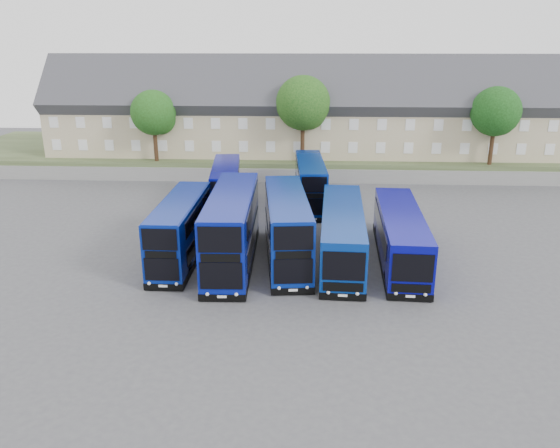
# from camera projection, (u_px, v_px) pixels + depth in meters

# --- Properties ---
(ground) EXTENTS (120.00, 120.00, 0.00)m
(ground) POSITION_uv_depth(u_px,v_px,m) (267.00, 272.00, 36.30)
(ground) COLOR #47474C
(ground) RESTS_ON ground
(retaining_wall) EXTENTS (70.00, 0.40, 1.50)m
(retaining_wall) POSITION_uv_depth(u_px,v_px,m) (283.00, 176.00, 58.76)
(retaining_wall) COLOR slate
(retaining_wall) RESTS_ON ground
(earth_bank) EXTENTS (80.00, 20.00, 2.00)m
(earth_bank) POSITION_uv_depth(u_px,v_px,m) (287.00, 155.00, 68.14)
(earth_bank) COLOR #3E4A29
(earth_bank) RESTS_ON ground
(terrace_row) EXTENTS (66.00, 10.40, 11.20)m
(terrace_row) POSITION_uv_depth(u_px,v_px,m) (338.00, 114.00, 62.27)
(terrace_row) COLOR tan
(terrace_row) RESTS_ON earth_bank
(dd_front_left) EXTENTS (2.49, 10.70, 4.25)m
(dd_front_left) POSITION_uv_depth(u_px,v_px,m) (181.00, 231.00, 37.78)
(dd_front_left) COLOR navy
(dd_front_left) RESTS_ON ground
(dd_front_mid) EXTENTS (3.14, 12.41, 4.91)m
(dd_front_mid) POSITION_uv_depth(u_px,v_px,m) (232.00, 230.00, 37.08)
(dd_front_mid) COLOR #07158A
(dd_front_mid) RESTS_ON ground
(dd_front_right) EXTENTS (3.85, 11.83, 4.62)m
(dd_front_right) POSITION_uv_depth(u_px,v_px,m) (287.00, 229.00, 37.61)
(dd_front_right) COLOR navy
(dd_front_right) RESTS_ON ground
(dd_rear_left) EXTENTS (3.38, 10.39, 4.06)m
(dd_rear_left) POSITION_uv_depth(u_px,v_px,m) (226.00, 188.00, 48.98)
(dd_rear_left) COLOR #070A81
(dd_rear_left) RESTS_ON ground
(dd_rear_right) EXTENTS (2.99, 10.66, 4.19)m
(dd_rear_right) POSITION_uv_depth(u_px,v_px,m) (310.00, 184.00, 50.10)
(dd_rear_right) COLOR navy
(dd_rear_right) RESTS_ON ground
(coach_east_a) EXTENTS (3.41, 13.46, 3.65)m
(coach_east_a) POSITION_uv_depth(u_px,v_px,m) (342.00, 235.00, 37.88)
(coach_east_a) COLOR navy
(coach_east_a) RESTS_ON ground
(coach_east_b) EXTENTS (3.34, 13.06, 3.54)m
(coach_east_b) POSITION_uv_depth(u_px,v_px,m) (400.00, 237.00, 37.60)
(coach_east_b) COLOR #07088C
(coach_east_b) RESTS_ON ground
(tree_west) EXTENTS (4.80, 4.80, 7.65)m
(tree_west) POSITION_uv_depth(u_px,v_px,m) (155.00, 114.00, 58.43)
(tree_west) COLOR #382314
(tree_west) RESTS_ON earth_bank
(tree_mid) EXTENTS (5.76, 5.76, 9.18)m
(tree_mid) POSITION_uv_depth(u_px,v_px,m) (304.00, 105.00, 57.82)
(tree_mid) COLOR #382314
(tree_mid) RESTS_ON earth_bank
(tree_east) EXTENTS (5.12, 5.12, 8.16)m
(tree_east) POSITION_uv_depth(u_px,v_px,m) (497.00, 113.00, 56.62)
(tree_east) COLOR #382314
(tree_east) RESTS_ON earth_bank
(tree_far) EXTENTS (5.44, 5.44, 8.67)m
(tree_far) POSITION_uv_depth(u_px,v_px,m) (530.00, 103.00, 62.84)
(tree_far) COLOR #382314
(tree_far) RESTS_ON earth_bank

